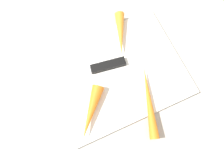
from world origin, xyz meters
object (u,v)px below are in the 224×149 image
cutting_board (112,75)px  knife (103,67)px  carrot_shortest (121,33)px  carrot_longest (149,101)px  carrot_medium (91,112)px

cutting_board → knife: size_ratio=1.79×
cutting_board → carrot_shortest: carrot_shortest is taller
carrot_longest → carrot_shortest: bearing=14.8°
knife → carrot_shortest: 0.10m
cutting_board → carrot_longest: bearing=-62.3°
knife → carrot_shortest: size_ratio=1.67×
knife → carrot_longest: bearing=125.8°
knife → carrot_shortest: bearing=-132.2°
cutting_board → carrot_shortest: (0.07, 0.09, 0.02)m
knife → carrot_shortest: carrot_shortest is taller
carrot_medium → carrot_shortest: 0.22m
carrot_longest → carrot_shortest: carrot_shortest is taller
cutting_board → carrot_longest: carrot_longest is taller
cutting_board → knife: (-0.01, 0.03, 0.01)m
knife → carrot_longest: carrot_longest is taller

